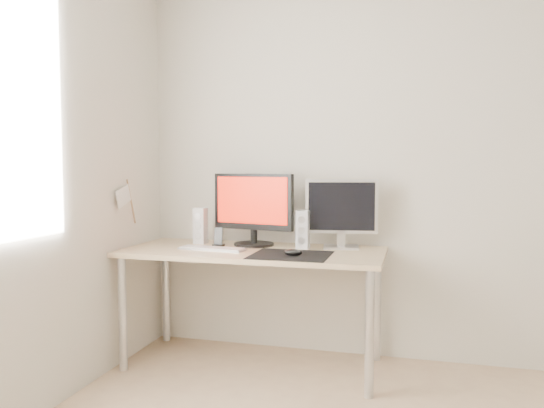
{
  "coord_description": "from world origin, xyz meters",
  "views": [
    {
      "loc": [
        0.03,
        -1.72,
        1.24
      ],
      "look_at": [
        -0.83,
        1.45,
        1.01
      ],
      "focal_mm": 35.0,
      "sensor_mm": 36.0,
      "label": 1
    }
  ],
  "objects_px": {
    "desk": "(253,262)",
    "main_monitor": "(253,207)",
    "second_monitor": "(341,210)",
    "keyboard": "(212,249)",
    "phone_dock": "(218,241)",
    "mouse": "(293,252)",
    "speaker_left": "(201,226)",
    "speaker_right": "(303,230)"
  },
  "relations": [
    {
      "from": "mouse",
      "to": "speaker_left",
      "type": "relative_size",
      "value": 0.45
    },
    {
      "from": "desk",
      "to": "main_monitor",
      "type": "height_order",
      "value": "main_monitor"
    },
    {
      "from": "speaker_left",
      "to": "speaker_right",
      "type": "height_order",
      "value": "same"
    },
    {
      "from": "main_monitor",
      "to": "second_monitor",
      "type": "relative_size",
      "value": 1.22
    },
    {
      "from": "mouse",
      "to": "second_monitor",
      "type": "bearing_deg",
      "value": 58.83
    },
    {
      "from": "mouse",
      "to": "keyboard",
      "type": "relative_size",
      "value": 0.25
    },
    {
      "from": "second_monitor",
      "to": "keyboard",
      "type": "height_order",
      "value": "second_monitor"
    },
    {
      "from": "second_monitor",
      "to": "keyboard",
      "type": "xyz_separation_m",
      "value": [
        -0.76,
        -0.27,
        -0.23
      ]
    },
    {
      "from": "speaker_left",
      "to": "speaker_right",
      "type": "xyz_separation_m",
      "value": [
        0.7,
        -0.03,
        0.0
      ]
    },
    {
      "from": "desk",
      "to": "speaker_right",
      "type": "bearing_deg",
      "value": 23.55
    },
    {
      "from": "mouse",
      "to": "speaker_left",
      "type": "bearing_deg",
      "value": 154.82
    },
    {
      "from": "main_monitor",
      "to": "keyboard",
      "type": "distance_m",
      "value": 0.39
    },
    {
      "from": "speaker_right",
      "to": "phone_dock",
      "type": "xyz_separation_m",
      "value": [
        -0.54,
        -0.06,
        -0.08
      ]
    },
    {
      "from": "mouse",
      "to": "speaker_right",
      "type": "xyz_separation_m",
      "value": [
        -0.01,
        0.3,
        0.1
      ]
    },
    {
      "from": "mouse",
      "to": "desk",
      "type": "distance_m",
      "value": 0.36
    },
    {
      "from": "mouse",
      "to": "desk",
      "type": "height_order",
      "value": "mouse"
    },
    {
      "from": "desk",
      "to": "keyboard",
      "type": "relative_size",
      "value": 3.72
    },
    {
      "from": "keyboard",
      "to": "main_monitor",
      "type": "bearing_deg",
      "value": 50.16
    },
    {
      "from": "mouse",
      "to": "main_monitor",
      "type": "relative_size",
      "value": 0.2
    },
    {
      "from": "main_monitor",
      "to": "desk",
      "type": "bearing_deg",
      "value": -73.41
    },
    {
      "from": "speaker_right",
      "to": "second_monitor",
      "type": "bearing_deg",
      "value": 16.82
    },
    {
      "from": "desk",
      "to": "second_monitor",
      "type": "distance_m",
      "value": 0.64
    },
    {
      "from": "desk",
      "to": "main_monitor",
      "type": "distance_m",
      "value": 0.37
    },
    {
      "from": "speaker_left",
      "to": "keyboard",
      "type": "height_order",
      "value": "speaker_left"
    },
    {
      "from": "desk",
      "to": "main_monitor",
      "type": "bearing_deg",
      "value": 106.59
    },
    {
      "from": "second_monitor",
      "to": "keyboard",
      "type": "distance_m",
      "value": 0.84
    },
    {
      "from": "main_monitor",
      "to": "speaker_left",
      "type": "bearing_deg",
      "value": -179.86
    },
    {
      "from": "mouse",
      "to": "phone_dock",
      "type": "xyz_separation_m",
      "value": [
        -0.55,
        0.25,
        0.01
      ]
    },
    {
      "from": "mouse",
      "to": "second_monitor",
      "type": "relative_size",
      "value": 0.24
    },
    {
      "from": "speaker_right",
      "to": "phone_dock",
      "type": "distance_m",
      "value": 0.55
    },
    {
      "from": "desk",
      "to": "phone_dock",
      "type": "distance_m",
      "value": 0.29
    },
    {
      "from": "second_monitor",
      "to": "keyboard",
      "type": "bearing_deg",
      "value": -160.41
    },
    {
      "from": "mouse",
      "to": "second_monitor",
      "type": "xyz_separation_m",
      "value": [
        0.22,
        0.37,
        0.22
      ]
    },
    {
      "from": "main_monitor",
      "to": "phone_dock",
      "type": "bearing_deg",
      "value": -156.76
    },
    {
      "from": "second_monitor",
      "to": "phone_dock",
      "type": "relative_size",
      "value": 3.72
    },
    {
      "from": "second_monitor",
      "to": "phone_dock",
      "type": "xyz_separation_m",
      "value": [
        -0.77,
        -0.13,
        -0.2
      ]
    },
    {
      "from": "main_monitor",
      "to": "speaker_right",
      "type": "height_order",
      "value": "main_monitor"
    },
    {
      "from": "main_monitor",
      "to": "phone_dock",
      "type": "relative_size",
      "value": 4.53
    },
    {
      "from": "desk",
      "to": "main_monitor",
      "type": "xyz_separation_m",
      "value": [
        -0.05,
        0.16,
        0.33
      ]
    },
    {
      "from": "speaker_right",
      "to": "phone_dock",
      "type": "height_order",
      "value": "speaker_right"
    },
    {
      "from": "second_monitor",
      "to": "main_monitor",
      "type": "bearing_deg",
      "value": -176.23
    },
    {
      "from": "speaker_left",
      "to": "mouse",
      "type": "bearing_deg",
      "value": -25.18
    }
  ]
}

